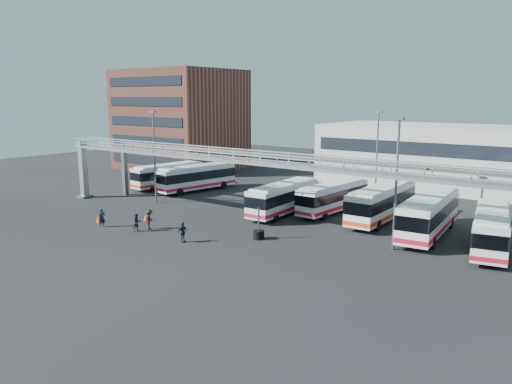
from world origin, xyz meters
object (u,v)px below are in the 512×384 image
Objects in this scene: light_pole_left at (154,152)px; pedestrian_d at (183,232)px; pedestrian_a at (102,218)px; tire_stack at (259,234)px; bus_4 at (284,197)px; pedestrian_b at (137,222)px; light_pole_mid at (397,177)px; pedestrian_c at (149,219)px; bus_1 at (197,177)px; bus_5 at (333,196)px; cone_left at (146,217)px; bus_0 at (168,175)px; light_pole_back at (377,153)px; bus_7 at (429,214)px; bus_6 at (382,202)px; bus_8 at (491,228)px; cone_right at (99,218)px.

pedestrian_d is at bearing -34.76° from light_pole_left.
tire_stack reaches higher than pedestrian_a.
pedestrian_b is (-6.69, -13.26, -0.94)m from bus_4.
light_pole_mid reaches higher than pedestrian_a.
bus_4 is at bearing -17.71° from pedestrian_a.
pedestrian_a is 3.92m from pedestrian_b.
pedestrian_c is 0.68× the size of tire_stack.
tire_stack is at bearing -24.17° from bus_1.
cone_left is at bearing -129.06° from bus_5.
bus_0 is 5.62× the size of pedestrian_c.
cone_left is 0.26× the size of tire_stack.
bus_4 reaches higher than pedestrian_d.
light_pole_back is at bearing -12.82° from pedestrian_d.
bus_7 is 6.42× the size of pedestrian_c.
light_pole_mid is 17.00m from light_pole_back.
pedestrian_b is (-15.78, -16.33, -1.07)m from bus_6.
bus_7 is 1.10× the size of bus_8.
light_pole_back reaches higher than cone_left.
bus_4 is 0.94× the size of bus_6.
pedestrian_b is at bearing -49.92° from light_pole_left.
bus_6 is at bearing 149.58° from bus_8.
cone_left is (-12.82, -13.69, -1.35)m from bus_5.
bus_6 is 11.09m from bus_8.
bus_7 is (8.92, -9.46, -3.78)m from light_pole_back.
bus_1 is at bearing 163.13° from light_pole_mid.
tire_stack is at bearing -49.84° from pedestrian_a.
bus_7 reaches higher than bus_6.
bus_6 reaches higher than bus_1.
bus_5 is 18.62m from pedestrian_c.
bus_5 is (3.69, 3.54, -0.05)m from bus_4.
cone_left is at bearing -48.98° from light_pole_left.
bus_5 is at bearing -17.45° from pedestrian_b.
bus_8 reaches higher than pedestrian_a.
light_pole_back reaches higher than bus_8.
bus_8 is at bearing -20.51° from bus_6.
bus_1 is 22.62m from pedestrian_d.
light_pole_back reaches higher than bus_7.
light_pole_left is at bearing 131.02° from cone_left.
bus_6 is (24.85, -0.89, 0.07)m from bus_1.
bus_7 reaches higher than tire_stack.
pedestrian_d is at bearing -122.73° from bus_6.
bus_7 is at bearing 3.27° from bus_1.
light_pole_left reaches higher than cone_left.
bus_7 is (14.34, 0.65, 0.20)m from bus_4.
cone_right is (-5.49, -0.01, -0.44)m from pedestrian_b.
bus_6 reaches higher than pedestrian_c.
bus_7 reaches higher than pedestrian_c.
light_pole_mid reaches higher than bus_8.
bus_4 is (-5.43, -10.11, -3.97)m from light_pole_back.
cone_left is 0.92× the size of cone_right.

